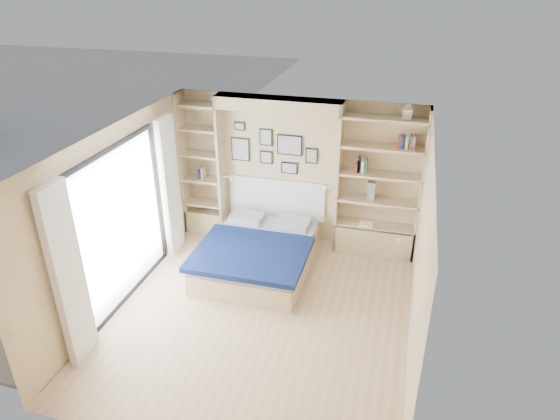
# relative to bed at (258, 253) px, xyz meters

# --- Properties ---
(ground) EXTENTS (4.50, 4.50, 0.00)m
(ground) POSITION_rel_bed_xyz_m (0.37, -1.11, -0.27)
(ground) COLOR tan
(ground) RESTS_ON ground
(room_shell) EXTENTS (4.50, 4.50, 4.50)m
(room_shell) POSITION_rel_bed_xyz_m (-0.01, 0.41, 0.81)
(room_shell) COLOR tan
(room_shell) RESTS_ON ground
(bed) EXTENTS (1.68, 2.17, 1.07)m
(bed) POSITION_rel_bed_xyz_m (0.00, 0.00, 0.00)
(bed) COLOR tan
(bed) RESTS_ON ground
(photo_gallery) EXTENTS (1.48, 0.02, 0.82)m
(photo_gallery) POSITION_rel_bed_xyz_m (-0.08, 1.11, 1.33)
(photo_gallery) COLOR black
(photo_gallery) RESTS_ON ground
(reading_lamps) EXTENTS (1.92, 0.12, 0.15)m
(reading_lamps) POSITION_rel_bed_xyz_m (0.07, 0.89, 0.83)
(reading_lamps) COLOR silver
(reading_lamps) RESTS_ON ground
(shelf_decor) EXTENTS (3.52, 0.23, 2.03)m
(shelf_decor) POSITION_rel_bed_xyz_m (1.57, 0.96, 1.44)
(shelf_decor) COLOR #A51E1E
(shelf_decor) RESTS_ON ground
(deck) EXTENTS (3.20, 4.00, 0.05)m
(deck) POSITION_rel_bed_xyz_m (-3.23, -1.11, -0.27)
(deck) COLOR #6E6151
(deck) RESTS_ON ground
(deck_chair) EXTENTS (0.79, 0.98, 0.86)m
(deck_chair) POSITION_rel_bed_xyz_m (-3.43, 0.16, 0.14)
(deck_chair) COLOR tan
(deck_chair) RESTS_ON ground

